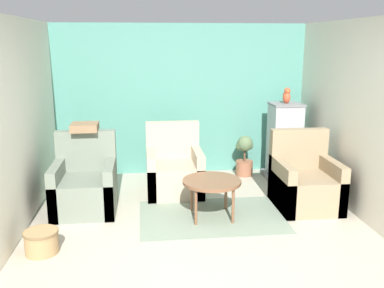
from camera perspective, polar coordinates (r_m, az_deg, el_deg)
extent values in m
plane|color=#B2A893|center=(4.46, 2.35, -15.49)|extent=(20.00, 20.00, 0.00)
cube|color=#4C897A|center=(7.05, -1.46, 5.88)|extent=(4.18, 0.06, 2.44)
cube|color=silver|center=(5.66, -21.25, 3.05)|extent=(0.06, 3.09, 2.44)
cube|color=silver|center=(6.09, 19.69, 3.87)|extent=(0.06, 3.09, 2.44)
cube|color=gray|center=(5.48, 2.60, -9.65)|extent=(1.80, 1.22, 0.01)
cylinder|color=brown|center=(5.31, 2.66, -5.01)|extent=(0.73, 0.73, 0.04)
cylinder|color=brown|center=(5.15, 0.52, -8.50)|extent=(0.04, 0.04, 0.45)
cylinder|color=brown|center=(5.23, 5.49, -8.25)|extent=(0.04, 0.04, 0.45)
cylinder|color=brown|center=(5.57, -0.05, -6.77)|extent=(0.04, 0.04, 0.45)
cylinder|color=brown|center=(5.64, 4.54, -6.56)|extent=(0.04, 0.04, 0.45)
cube|color=slate|center=(5.75, -14.07, -6.52)|extent=(0.79, 0.83, 0.45)
cube|color=slate|center=(5.93, -13.93, -0.85)|extent=(0.79, 0.14, 0.55)
cube|color=slate|center=(5.78, -17.43, -5.66)|extent=(0.12, 0.83, 0.64)
cube|color=slate|center=(5.68, -10.77, -5.57)|extent=(0.12, 0.83, 0.64)
cube|color=#8E7A5B|center=(5.89, 14.91, -6.11)|extent=(0.79, 0.83, 0.45)
cube|color=#8E7A5B|center=(6.05, 14.03, -0.57)|extent=(0.79, 0.14, 0.55)
cube|color=#8E7A5B|center=(5.75, 11.84, -5.42)|extent=(0.12, 0.83, 0.64)
cube|color=#8E7A5B|center=(5.99, 17.96, -5.03)|extent=(0.12, 0.83, 0.64)
cube|color=tan|center=(6.22, -2.35, -4.59)|extent=(0.79, 0.83, 0.45)
cube|color=tan|center=(6.41, -2.62, 0.61)|extent=(0.79, 0.14, 0.55)
cube|color=tan|center=(6.17, -5.47, -3.84)|extent=(0.12, 0.83, 0.64)
cube|color=tan|center=(6.22, 0.72, -3.65)|extent=(0.12, 0.83, 0.64)
cube|color=slate|center=(7.11, 11.97, -4.11)|extent=(0.58, 0.58, 0.08)
cube|color=#A8A8AD|center=(6.96, 12.21, 0.55)|extent=(0.46, 0.46, 1.11)
cube|color=slate|center=(6.86, 12.45, 5.20)|extent=(0.48, 0.48, 0.03)
ellipsoid|color=#D14C2D|center=(6.84, 12.50, 6.09)|extent=(0.12, 0.15, 0.19)
sphere|color=#D14C2D|center=(6.81, 12.59, 6.94)|extent=(0.10, 0.10, 0.10)
cone|color=gold|center=(6.77, 12.71, 6.83)|extent=(0.04, 0.04, 0.04)
cone|color=#D14C2D|center=(6.90, 12.32, 6.01)|extent=(0.06, 0.12, 0.16)
cylinder|color=brown|center=(7.12, 6.97, -3.19)|extent=(0.28, 0.28, 0.24)
cylinder|color=brown|center=(7.06, 7.03, -1.46)|extent=(0.03, 0.03, 0.20)
sphere|color=#566B47|center=(7.01, 7.07, 0.05)|extent=(0.26, 0.26, 0.26)
sphere|color=#566B47|center=(7.03, 6.46, -0.27)|extent=(0.15, 0.15, 0.15)
sphere|color=#566B47|center=(7.02, 7.61, -0.22)|extent=(0.14, 0.14, 0.14)
cylinder|color=#A37F51|center=(4.84, -19.43, -12.21)|extent=(0.34, 0.34, 0.25)
cylinder|color=brown|center=(4.79, -19.54, -11.01)|extent=(0.36, 0.36, 0.02)
cube|color=#846647|center=(5.86, -14.11, 2.21)|extent=(0.35, 0.35, 0.10)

